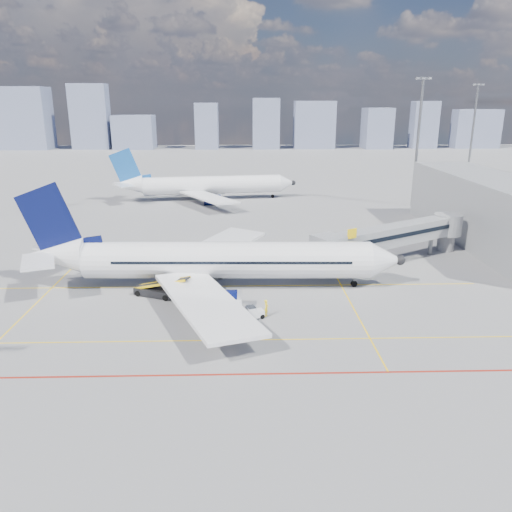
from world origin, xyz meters
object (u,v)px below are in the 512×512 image
Objects in this scene: second_aircraft at (204,185)px; main_aircraft at (211,261)px; ramp_worker at (266,308)px; belt_loader at (157,290)px; baggage_tug at (253,312)px; cargo_dolly at (224,312)px.

main_aircraft is at bearing -92.66° from second_aircraft.
second_aircraft is 64.17m from ramp_worker.
ramp_worker is (11.98, -5.71, 0.17)m from belt_loader.
main_aircraft is 6.61× the size of belt_loader.
main_aircraft is 25.08× the size of ramp_worker.
baggage_tug is (4.67, -9.09, -2.59)m from main_aircraft.
belt_loader is at bearing -98.85° from second_aircraft.
belt_loader is 3.79× the size of ramp_worker.
baggage_tug is 0.55× the size of cargo_dolly.
baggage_tug is at bearing -61.18° from main_aircraft.
ramp_worker is (4.24, 1.52, -0.26)m from cargo_dolly.
ramp_worker is at bearing -87.96° from second_aircraft.
belt_loader is at bearing 83.95° from ramp_worker.
main_aircraft is 54.87m from second_aircraft.
cargo_dolly is at bearing 129.22° from ramp_worker.
baggage_tug is 3.13m from cargo_dolly.
second_aircraft is at bearing 28.97° from ramp_worker.
main_aircraft is 7.09m from belt_loader.
main_aircraft is 10.71m from ramp_worker.
main_aircraft reaches higher than ramp_worker.
cargo_dolly is 2.18× the size of ramp_worker.
second_aircraft is at bearing 96.48° from main_aircraft.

